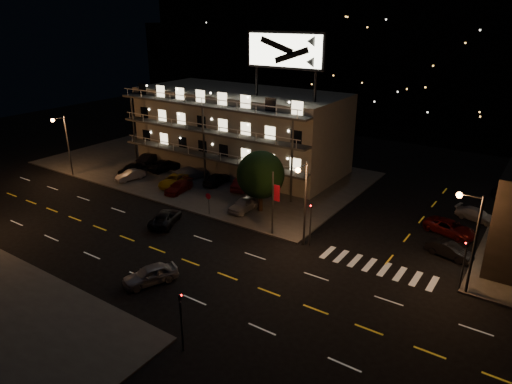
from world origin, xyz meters
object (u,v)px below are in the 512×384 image
Objects in this scene: lot_car_4 at (244,204)px; tree at (260,176)px; lot_car_2 at (174,180)px; road_car_east at (150,274)px; lot_car_7 at (190,173)px; road_car_west at (166,218)px; side_car_0 at (449,250)px.

tree is at bearing 34.44° from lot_car_4.
lot_car_2 is 1.09× the size of road_car_east.
lot_car_7 reaches higher than road_car_west.
lot_car_2 is at bearing 152.83° from road_car_east.
lot_car_7 is at bearing 148.29° from road_car_east.
tree is 3.62m from lot_car_4.
side_car_0 is 0.84× the size of road_car_west.
tree reaches higher than road_car_west.
road_car_east is at bearing -88.05° from tree.
lot_car_7 is at bearing 79.27° from lot_car_2.
road_car_east is (0.56, -16.47, -3.34)m from tree.
tree is at bearing -150.94° from road_car_west.
lot_car_4 is 15.66m from road_car_east.
lot_car_7 reaches higher than road_car_east.
side_car_0 is 0.92× the size of road_car_east.
lot_car_7 is 32.40m from side_car_0.
road_car_west is (6.93, -11.51, -0.24)m from lot_car_7.
lot_car_7 reaches higher than side_car_0.
lot_car_7 is 1.30× the size of side_car_0.
tree reaches higher than lot_car_2.
lot_car_4 is at bearing 108.39° from side_car_0.
road_car_east is at bearing -63.45° from lot_car_2.
lot_car_7 is 13.44m from road_car_west.
road_car_east is at bearing 139.00° from lot_car_7.
lot_car_2 reaches higher than road_car_west.
road_car_east is at bearing 105.77° from road_car_west.
lot_car_2 is at bearing -73.23° from road_car_west.
road_car_east is (13.64, -16.92, -0.07)m from lot_car_2.
road_car_west is at bearing 122.24° from side_car_0.
lot_car_2 is 1.00× the size of road_car_west.
tree reaches higher than lot_car_4.
tree is 1.40× the size of lot_car_2.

